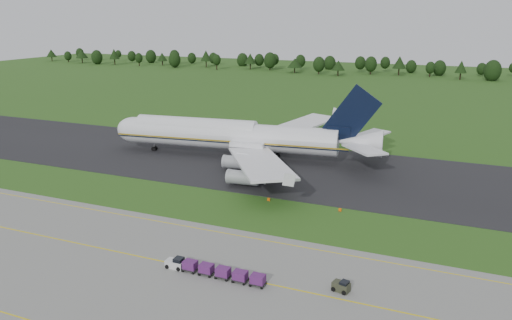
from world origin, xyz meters
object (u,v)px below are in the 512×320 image
at_px(utility_cart, 341,287).
at_px(edge_markers, 303,205).
at_px(baggage_train, 213,270).
at_px(aircraft, 235,136).

xyz_separation_m(utility_cart, edge_markers, (-13.21, 26.40, -0.36)).
bearing_deg(edge_markers, baggage_train, -96.95).
xyz_separation_m(aircraft, baggage_train, (21.79, -54.44, -4.58)).
distance_m(aircraft, edge_markers, 36.14).
bearing_deg(aircraft, baggage_train, -68.18).
bearing_deg(edge_markers, utility_cart, -63.42).
distance_m(baggage_train, utility_cart, 17.00).
height_order(aircraft, edge_markers, aircraft).
bearing_deg(edge_markers, aircraft, 135.13).
height_order(utility_cart, edge_markers, utility_cart).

